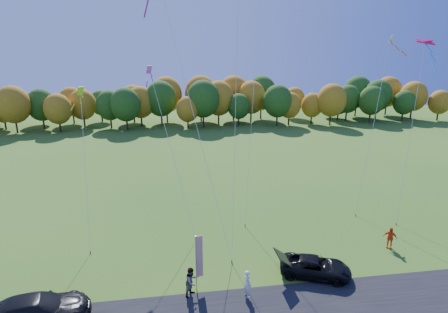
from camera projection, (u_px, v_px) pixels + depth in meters
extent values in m
plane|color=#325C18|center=(237.00, 279.00, 23.71)|extent=(160.00, 160.00, 0.00)
imported|color=black|center=(315.00, 267.00, 23.99)|extent=(5.26, 3.77, 1.33)
imported|color=black|center=(36.00, 310.00, 19.63)|extent=(6.06, 3.29, 1.67)
imported|color=silver|center=(247.00, 284.00, 21.79)|extent=(0.63, 0.78, 1.84)
imported|color=gray|center=(191.00, 281.00, 21.94)|extent=(1.15, 1.18, 1.92)
imported|color=red|center=(390.00, 238.00, 27.43)|extent=(1.07, 0.97, 1.75)
cylinder|color=#999999|center=(196.00, 263.00, 22.17)|extent=(0.06, 0.06, 3.87)
cube|color=red|center=(199.00, 257.00, 22.18)|extent=(0.46, 0.21, 2.90)
cube|color=navy|center=(199.00, 241.00, 21.91)|extent=(0.45, 0.21, 0.75)
cylinder|color=#4C3F33|center=(232.00, 262.00, 25.60)|extent=(0.08, 0.08, 0.20)
cylinder|color=#4C3F33|center=(245.00, 225.00, 31.16)|extent=(0.08, 0.08, 0.20)
cylinder|color=#4C3F33|center=(232.00, 262.00, 25.57)|extent=(0.08, 0.08, 0.20)
cylinder|color=#4C3F33|center=(396.00, 224.00, 31.37)|extent=(0.08, 0.08, 0.20)
cube|color=#D01760|center=(425.00, 42.00, 33.27)|extent=(3.59, 1.24, 1.35)
cylinder|color=#4C3F33|center=(90.00, 252.00, 26.81)|extent=(0.08, 0.08, 0.20)
cube|color=#BEF71A|center=(81.00, 91.00, 30.07)|extent=(1.18, 1.18, 1.40)
cylinder|color=#4C3F33|center=(356.00, 215.00, 33.15)|extent=(0.08, 0.08, 0.20)
cube|color=white|center=(391.00, 39.00, 34.06)|extent=(1.26, 1.26, 1.50)
cylinder|color=#4C3F33|center=(196.00, 239.00, 28.75)|extent=(0.08, 0.08, 0.20)
cube|color=#F852E2|center=(149.00, 70.00, 31.75)|extent=(1.23, 1.23, 1.46)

